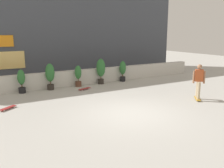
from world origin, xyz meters
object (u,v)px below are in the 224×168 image
object	(u,v)px
potted_plant_1	(50,75)
potted_plant_3	(101,69)
potted_plant_2	(78,75)
skateboard_near_camera	(85,89)
potted_plant_4	(123,70)
potted_plant_0	(21,80)
skater_by_wall_right	(199,80)
skateboard_aside	(8,108)

from	to	relation	value
potted_plant_1	potted_plant_3	size ratio (longest dim) A/B	0.94
potted_plant_2	skateboard_near_camera	distance (m)	1.15
potted_plant_4	skateboard_near_camera	distance (m)	3.34
potted_plant_0	potted_plant_1	xyz separation A→B (m)	(1.52, -0.00, 0.17)
potted_plant_4	skater_by_wall_right	distance (m)	5.60
potted_plant_0	skateboard_aside	world-z (taller)	potted_plant_0
potted_plant_3	skater_by_wall_right	world-z (taller)	skater_by_wall_right
potted_plant_1	skater_by_wall_right	size ratio (longest dim) A/B	0.86
potted_plant_2	skateboard_near_camera	bearing A→B (deg)	-92.29
potted_plant_4	skateboard_near_camera	world-z (taller)	potted_plant_4
potted_plant_1	skater_by_wall_right	world-z (taller)	skater_by_wall_right
potted_plant_4	skateboard_near_camera	size ratio (longest dim) A/B	1.60
potted_plant_0	potted_plant_4	size ratio (longest dim) A/B	0.95
potted_plant_0	skateboard_near_camera	bearing A→B (deg)	-17.16
potted_plant_1	skateboard_aside	xyz separation A→B (m)	(-2.57, -2.59, -0.79)
potted_plant_4	skateboard_aside	distance (m)	7.79
potted_plant_2	potted_plant_3	xyz separation A→B (m)	(1.50, -0.00, 0.24)
skateboard_near_camera	skateboard_aside	size ratio (longest dim) A/B	1.08
potted_plant_1	potted_plant_4	distance (m)	4.75
potted_plant_0	potted_plant_4	distance (m)	6.26
potted_plant_0	potted_plant_3	xyz separation A→B (m)	(4.67, -0.00, 0.23)
potted_plant_2	potted_plant_4	world-z (taller)	potted_plant_4
potted_plant_2	potted_plant_3	world-z (taller)	potted_plant_3
potted_plant_3	skateboard_near_camera	distance (m)	2.01
potted_plant_2	skateboard_near_camera	size ratio (longest dim) A/B	1.51
potted_plant_2	skater_by_wall_right	xyz separation A→B (m)	(3.75, -5.55, 0.27)
potted_plant_1	potted_plant_0	bearing A→B (deg)	180.00
skater_by_wall_right	potted_plant_1	bearing A→B (deg)	134.23
potted_plant_2	potted_plant_4	xyz separation A→B (m)	(3.09, -0.00, 0.06)
potted_plant_2	skateboard_near_camera	world-z (taller)	potted_plant_2
potted_plant_2	skater_by_wall_right	size ratio (longest dim) A/B	0.73
potted_plant_0	skateboard_aside	bearing A→B (deg)	-112.21
potted_plant_2	potted_plant_4	size ratio (longest dim) A/B	0.95
potted_plant_3	potted_plant_4	size ratio (longest dim) A/B	1.19
potted_plant_1	skateboard_aside	distance (m)	3.74
potted_plant_1	skateboard_near_camera	world-z (taller)	potted_plant_1
potted_plant_0	skateboard_near_camera	xyz separation A→B (m)	(3.14, -0.97, -0.62)
skateboard_near_camera	skateboard_aside	world-z (taller)	same
potted_plant_4	skater_by_wall_right	bearing A→B (deg)	-83.22
potted_plant_4	potted_plant_1	bearing A→B (deg)	-180.00
potted_plant_1	skateboard_near_camera	distance (m)	2.04
potted_plant_1	potted_plant_3	distance (m)	3.16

